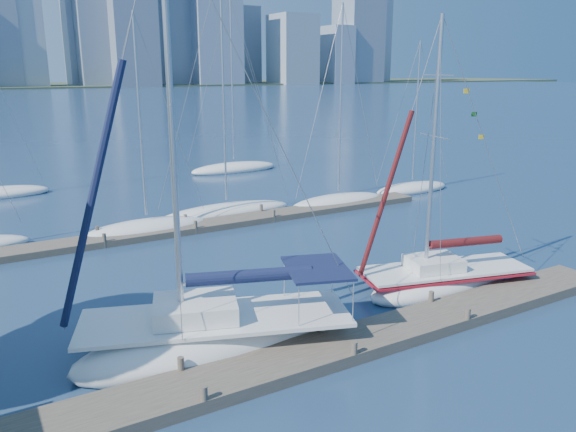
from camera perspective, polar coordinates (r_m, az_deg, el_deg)
ground at (r=18.97m, az=5.01°, el=-13.69°), size 700.00×700.00×0.00m
near_dock at (r=18.88m, az=5.03°, el=-13.15°), size 26.00×2.00×0.40m
far_dock at (r=33.00m, az=-8.24°, el=-0.94°), size 30.00×1.80×0.36m
sailboat_navy at (r=18.95m, az=-7.33°, el=-10.28°), size 9.99×6.05×14.32m
sailboat_maroon at (r=24.58m, az=15.59°, el=-5.03°), size 8.02×4.37×11.53m
bg_boat_1 at (r=32.70m, az=-14.12°, el=-1.22°), size 7.10×2.65×12.28m
bg_boat_2 at (r=35.73m, az=-6.24°, el=0.50°), size 8.81×2.52×15.16m
bg_boat_4 at (r=38.41m, az=5.13°, el=1.52°), size 7.35×2.79×13.35m
bg_boat_5 at (r=43.50m, az=12.49°, el=2.76°), size 6.75×2.51×11.28m
bg_boat_7 at (r=51.19m, az=-5.49°, el=4.88°), size 8.49×5.59×15.71m
skyline at (r=306.88m, az=-25.51°, el=18.69°), size 503.05×51.31×119.08m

